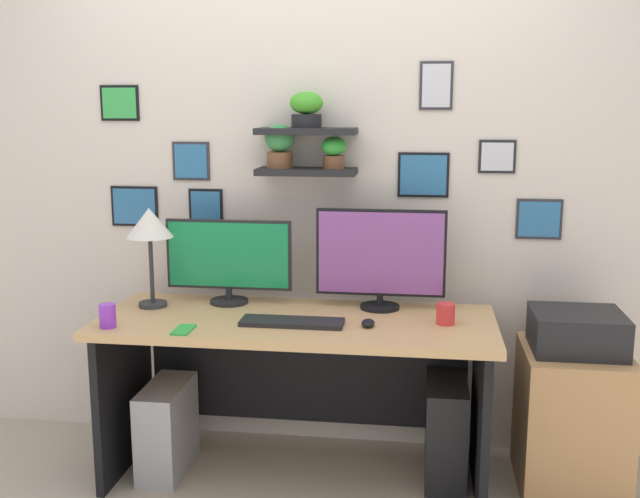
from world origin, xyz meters
name	(u,v)px	position (x,y,z in m)	size (l,w,h in m)	color
ground_plane	(297,476)	(0.00, 0.00, 0.00)	(8.00, 8.00, 0.00)	tan
back_wall_assembly	(310,172)	(0.00, 0.44, 1.35)	(4.40, 0.24, 2.70)	beige
desk	(298,359)	(0.00, 0.06, 0.54)	(1.74, 0.68, 0.75)	tan
monitor_left	(229,259)	(-0.36, 0.22, 0.96)	(0.59, 0.18, 0.40)	black
monitor_right	(381,257)	(0.36, 0.22, 0.99)	(0.59, 0.18, 0.46)	black
keyboard	(292,322)	(0.00, -0.10, 0.76)	(0.44, 0.14, 0.02)	black
computer_mouse	(368,323)	(0.32, -0.08, 0.77)	(0.06, 0.09, 0.03)	black
desk_lamp	(150,228)	(-0.69, 0.10, 1.12)	(0.21, 0.21, 0.46)	#2D2D33
cell_phone	(183,330)	(-0.43, -0.25, 0.76)	(0.07, 0.14, 0.01)	green
coffee_mug	(446,314)	(0.65, 0.00, 0.80)	(0.08, 0.08, 0.09)	red
pen_cup	(108,316)	(-0.76, -0.25, 0.80)	(0.07, 0.07, 0.10)	purple
drawer_cabinet	(571,419)	(1.21, 0.08, 0.32)	(0.44, 0.50, 0.63)	tan
printer	(577,331)	(1.21, 0.08, 0.72)	(0.38, 0.34, 0.17)	black
computer_tower_left	(167,428)	(-0.60, -0.02, 0.21)	(0.18, 0.40, 0.41)	#99999E
computer_tower_right	(446,430)	(0.67, 0.08, 0.23)	(0.18, 0.40, 0.46)	black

